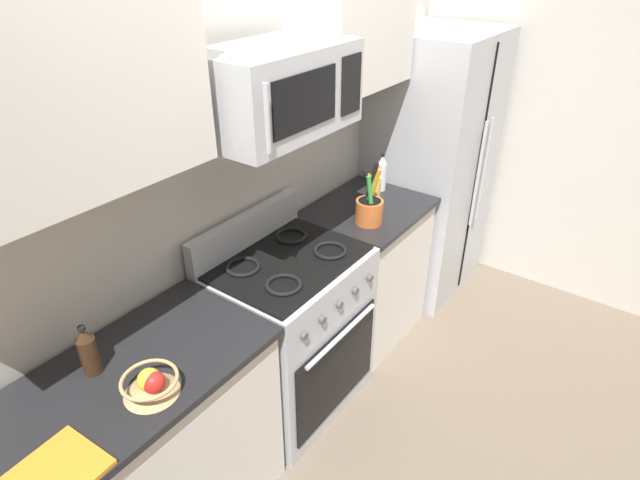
% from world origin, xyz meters
% --- Properties ---
extents(ground_plane, '(16.00, 16.00, 0.00)m').
position_xyz_m(ground_plane, '(0.00, 0.00, 0.00)').
color(ground_plane, '#6B5B4C').
extents(wall_back, '(8.00, 0.10, 2.60)m').
position_xyz_m(wall_back, '(0.00, 1.00, 1.30)').
color(wall_back, beige).
rests_on(wall_back, ground).
extents(counter_left, '(1.12, 0.60, 0.91)m').
position_xyz_m(counter_left, '(-0.95, 0.63, 0.46)').
color(counter_left, silver).
rests_on(counter_left, ground).
extents(range_oven, '(0.76, 0.64, 1.09)m').
position_xyz_m(range_oven, '(-0.00, 0.63, 0.47)').
color(range_oven, '#B2B5BA').
rests_on(range_oven, ground).
extents(counter_right, '(0.72, 0.60, 0.91)m').
position_xyz_m(counter_right, '(0.75, 0.63, 0.46)').
color(counter_right, silver).
rests_on(counter_right, ground).
extents(refrigerator, '(0.81, 0.71, 1.80)m').
position_xyz_m(refrigerator, '(1.54, 0.62, 0.90)').
color(refrigerator, '#B2B5BA').
rests_on(refrigerator, ground).
extents(wall_right, '(0.10, 8.00, 2.60)m').
position_xyz_m(wall_right, '(2.04, 0.00, 1.30)').
color(wall_right, beige).
rests_on(wall_right, ground).
extents(microwave, '(0.71, 0.44, 0.35)m').
position_xyz_m(microwave, '(-0.00, 0.66, 1.74)').
color(microwave, '#B2B5BA').
extents(upper_cabinets_left, '(1.11, 0.34, 0.71)m').
position_xyz_m(upper_cabinets_left, '(-0.95, 0.78, 1.94)').
color(upper_cabinets_left, silver).
extents(upper_cabinets_right, '(0.71, 0.34, 0.71)m').
position_xyz_m(upper_cabinets_right, '(0.76, 0.78, 1.94)').
color(upper_cabinets_right, silver).
extents(utensil_crock, '(0.15, 0.15, 0.34)m').
position_xyz_m(utensil_crock, '(0.59, 0.53, 0.99)').
color(utensil_crock, '#D1662D').
rests_on(utensil_crock, counter_right).
extents(fruit_basket, '(0.20, 0.20, 0.10)m').
position_xyz_m(fruit_basket, '(-0.93, 0.48, 0.95)').
color(fruit_basket, tan).
rests_on(fruit_basket, counter_left).
extents(bottle_soy, '(0.07, 0.07, 0.21)m').
position_xyz_m(bottle_soy, '(-0.99, 0.74, 1.01)').
color(bottle_soy, '#382314').
rests_on(bottle_soy, counter_left).
extents(bottle_oil, '(0.07, 0.07, 0.25)m').
position_xyz_m(bottle_oil, '(0.79, 0.62, 1.02)').
color(bottle_oil, gold).
rests_on(bottle_oil, counter_right).
extents(bottle_vinegar, '(0.06, 0.06, 0.24)m').
position_xyz_m(bottle_vinegar, '(1.00, 0.69, 1.02)').
color(bottle_vinegar, silver).
rests_on(bottle_vinegar, counter_right).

